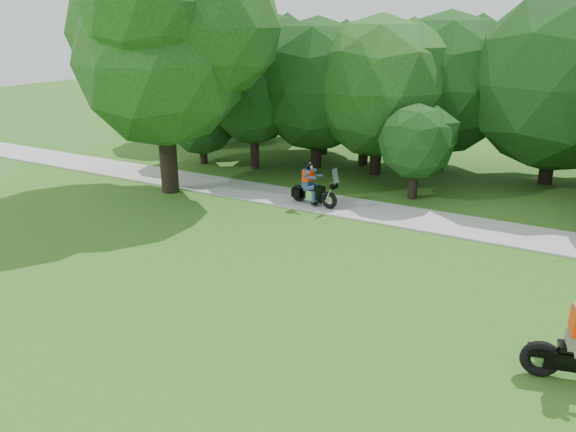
% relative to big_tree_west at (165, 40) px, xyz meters
% --- Properties ---
extents(ground, '(100.00, 100.00, 0.00)m').
position_rel_big_tree_west_xyz_m(ground, '(10.54, -6.85, -5.76)').
color(ground, '#30631C').
rests_on(ground, ground).
extents(walkway, '(60.00, 2.20, 0.06)m').
position_rel_big_tree_west_xyz_m(walkway, '(10.54, 1.15, -5.73)').
color(walkway, '#9A9A95').
rests_on(walkway, ground).
extents(tree_line, '(38.35, 11.93, 7.89)m').
position_rel_big_tree_west_xyz_m(tree_line, '(11.41, 7.94, -1.99)').
color(tree_line, black).
rests_on(tree_line, ground).
extents(big_tree_west, '(8.64, 6.56, 9.96)m').
position_rel_big_tree_west_xyz_m(big_tree_west, '(0.00, 0.00, 0.00)').
color(big_tree_west, black).
rests_on(big_tree_west, ground).
extents(touring_motorcycle, '(2.04, 0.83, 1.56)m').
position_rel_big_tree_west_xyz_m(touring_motorcycle, '(5.74, 0.74, -5.13)').
color(touring_motorcycle, black).
rests_on(touring_motorcycle, walkway).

